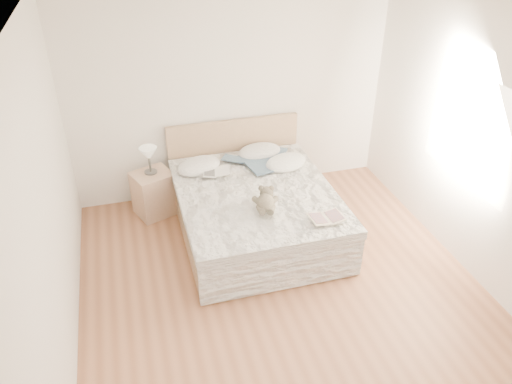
{
  "coord_description": "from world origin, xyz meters",
  "views": [
    {
      "loc": [
        -1.29,
        -3.46,
        3.53
      ],
      "look_at": [
        -0.02,
        1.05,
        0.62
      ],
      "focal_mm": 35.0,
      "sensor_mm": 36.0,
      "label": 1
    }
  ],
  "objects_px": {
    "table_lamp": "(149,155)",
    "childrens_book": "(326,218)",
    "photo_book": "(216,172)",
    "nightstand": "(154,193)",
    "teddy_bear": "(265,208)",
    "bed": "(254,208)"
  },
  "relations": [
    {
      "from": "photo_book",
      "to": "childrens_book",
      "type": "bearing_deg",
      "value": -44.14
    },
    {
      "from": "teddy_bear",
      "to": "photo_book",
      "type": "bearing_deg",
      "value": 123.81
    },
    {
      "from": "bed",
      "to": "teddy_bear",
      "type": "relative_size",
      "value": 6.22
    },
    {
      "from": "photo_book",
      "to": "childrens_book",
      "type": "xyz_separation_m",
      "value": [
        0.88,
        -1.23,
        0.0
      ]
    },
    {
      "from": "nightstand",
      "to": "photo_book",
      "type": "distance_m",
      "value": 0.87
    },
    {
      "from": "nightstand",
      "to": "childrens_book",
      "type": "bearing_deg",
      "value": -43.53
    },
    {
      "from": "table_lamp",
      "to": "childrens_book",
      "type": "height_order",
      "value": "table_lamp"
    },
    {
      "from": "childrens_book",
      "to": "bed",
      "type": "bearing_deg",
      "value": 117.85
    },
    {
      "from": "photo_book",
      "to": "childrens_book",
      "type": "distance_m",
      "value": 1.51
    },
    {
      "from": "bed",
      "to": "teddy_bear",
      "type": "bearing_deg",
      "value": -92.66
    },
    {
      "from": "bed",
      "to": "photo_book",
      "type": "xyz_separation_m",
      "value": [
        -0.36,
        0.39,
        0.32
      ]
    },
    {
      "from": "photo_book",
      "to": "nightstand",
      "type": "bearing_deg",
      "value": 167.74
    },
    {
      "from": "bed",
      "to": "nightstand",
      "type": "relative_size",
      "value": 3.83
    },
    {
      "from": "nightstand",
      "to": "teddy_bear",
      "type": "xyz_separation_m",
      "value": [
        1.06,
        -1.21,
        0.37
      ]
    },
    {
      "from": "bed",
      "to": "nightstand",
      "type": "distance_m",
      "value": 1.29
    },
    {
      "from": "childrens_book",
      "to": "teddy_bear",
      "type": "distance_m",
      "value": 0.64
    },
    {
      "from": "nightstand",
      "to": "childrens_book",
      "type": "relative_size",
      "value": 1.58
    },
    {
      "from": "table_lamp",
      "to": "photo_book",
      "type": "bearing_deg",
      "value": -24.12
    },
    {
      "from": "photo_book",
      "to": "table_lamp",
      "type": "bearing_deg",
      "value": 166.1
    },
    {
      "from": "table_lamp",
      "to": "photo_book",
      "type": "relative_size",
      "value": 1.0
    },
    {
      "from": "table_lamp",
      "to": "childrens_book",
      "type": "bearing_deg",
      "value": -43.93
    },
    {
      "from": "nightstand",
      "to": "photo_book",
      "type": "bearing_deg",
      "value": -22.48
    }
  ]
}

